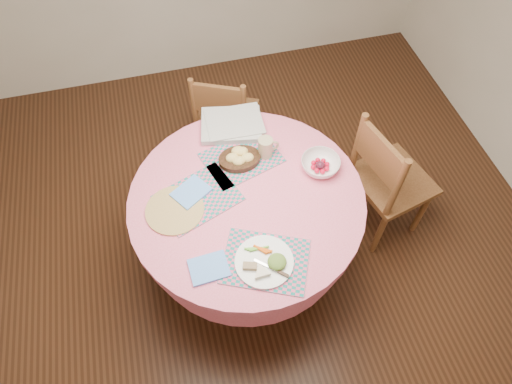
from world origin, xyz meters
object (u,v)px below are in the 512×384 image
dining_table (247,217)px  dinner_plate (266,262)px  chair_right (387,180)px  chair_back (225,117)px  bread_bowl (240,157)px  wicker_trivet (175,210)px  latte_mug (266,147)px  fruit_bowl (320,165)px

dining_table → dinner_plate: bearing=-90.4°
chair_right → dining_table: bearing=81.7°
chair_back → bread_bowl: (-0.04, -0.65, 0.34)m
dining_table → wicker_trivet: (-0.37, 0.01, 0.20)m
dining_table → dinner_plate: 0.45m
bread_bowl → latte_mug: size_ratio=1.94×
chair_back → wicker_trivet: chair_back is taller
chair_right → bread_bowl: 0.93m
dining_table → latte_mug: 0.40m
wicker_trivet → fruit_bowl: 0.81m
chair_back → dinner_plate: 1.32m
chair_right → bread_bowl: bearing=66.1°
dinner_plate → bread_bowl: (0.02, 0.63, 0.02)m
dining_table → chair_back: size_ratio=1.45×
dinner_plate → latte_mug: size_ratio=2.35×
dining_table → latte_mug: (0.17, 0.25, 0.26)m
chair_right → fruit_bowl: 0.54m
dining_table → dinner_plate: dinner_plate is taller
dining_table → latte_mug: latte_mug is taller
dining_table → fruit_bowl: 0.49m
fruit_bowl → latte_mug: bearing=147.6°
dinner_plate → wicker_trivet: bearing=132.8°
wicker_trivet → bread_bowl: (0.39, 0.23, 0.03)m
wicker_trivet → latte_mug: size_ratio=2.53×
chair_right → chair_back: 1.16m
chair_back → bread_bowl: chair_back is taller
chair_right → bread_bowl: (-0.87, 0.15, 0.29)m
chair_back → dinner_plate: (-0.06, -1.28, 0.33)m
wicker_trivet → bread_bowl: 0.46m
dinner_plate → latte_mug: latte_mug is taller
latte_mug → chair_back: bearing=100.0°
wicker_trivet → fruit_bowl: bearing=5.4°
wicker_trivet → dinner_plate: bearing=-47.2°
chair_right → dinner_plate: size_ratio=3.40×
chair_back → latte_mug: 0.75m
fruit_bowl → chair_right: bearing=-0.1°
dining_table → bread_bowl: bread_bowl is taller
chair_right → fruit_bowl: (-0.46, 0.00, 0.29)m
chair_back → bread_bowl: size_ratio=3.71×
chair_back → chair_right: bearing=160.8°
dinner_plate → dining_table: bearing=89.6°
chair_right → latte_mug: 0.80m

